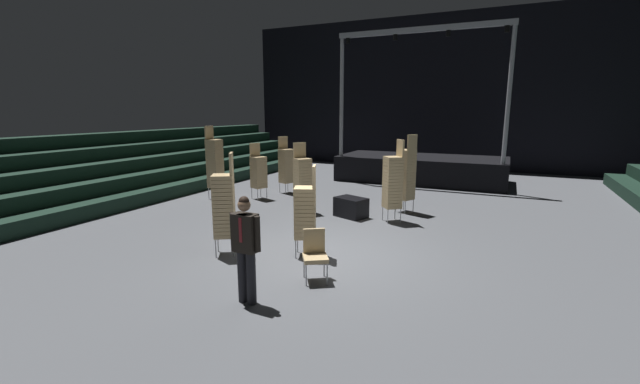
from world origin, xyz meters
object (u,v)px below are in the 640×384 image
(chair_stack_mid_centre, at_px, (224,205))
(chair_stack_mid_right, at_px, (302,178))
(equipment_road_case, at_px, (351,207))
(loose_chair_near_man, at_px, (315,252))
(man_with_tie, at_px, (245,243))
(chair_stack_rear_right, at_px, (305,211))
(chair_stack_rear_left, at_px, (286,165))
(chair_stack_front_right, at_px, (406,174))
(chair_stack_rear_centre, at_px, (258,171))
(stage_riser, at_px, (421,167))
(chair_stack_mid_left, at_px, (393,181))
(chair_stack_front_left, at_px, (215,163))

(chair_stack_mid_centre, bearing_deg, chair_stack_mid_right, -28.84)
(chair_stack_mid_centre, xyz_separation_m, equipment_road_case, (1.35, 4.12, -0.82))
(chair_stack_mid_right, xyz_separation_m, loose_chair_near_man, (2.53, -4.41, -0.53))
(man_with_tie, xyz_separation_m, chair_stack_rear_right, (-0.13, 2.37, -0.03))
(chair_stack_rear_left, distance_m, equipment_road_case, 4.23)
(chair_stack_front_right, distance_m, chair_stack_rear_centre, 5.15)
(stage_riser, distance_m, chair_stack_front_right, 5.93)
(chair_stack_mid_left, height_order, loose_chair_near_man, chair_stack_mid_left)
(chair_stack_mid_right, bearing_deg, chair_stack_rear_right, 65.83)
(chair_stack_mid_centre, distance_m, loose_chair_near_man, 2.45)
(stage_riser, bearing_deg, chair_stack_rear_centre, -126.07)
(stage_riser, height_order, chair_stack_rear_centre, stage_riser)
(man_with_tie, height_order, chair_stack_rear_left, chair_stack_rear_left)
(chair_stack_mid_left, bearing_deg, chair_stack_rear_right, 125.94)
(chair_stack_rear_left, xyz_separation_m, chair_stack_rear_right, (3.73, -5.75, -0.08))
(stage_riser, relative_size, chair_stack_rear_left, 3.31)
(chair_stack_front_right, xyz_separation_m, chair_stack_rear_centre, (-5.14, -0.28, -0.21))
(chair_stack_mid_left, height_order, chair_stack_mid_right, chair_stack_mid_left)
(stage_riser, height_order, chair_stack_mid_left, stage_riser)
(chair_stack_front_left, distance_m, chair_stack_mid_centre, 5.94)
(man_with_tie, bearing_deg, chair_stack_mid_right, -69.38)
(chair_stack_front_left, relative_size, chair_stack_rear_left, 1.20)
(equipment_road_case, bearing_deg, chair_stack_rear_left, 146.58)
(chair_stack_rear_right, relative_size, loose_chair_near_man, 2.08)
(chair_stack_mid_right, height_order, chair_stack_rear_right, chair_stack_mid_right)
(stage_riser, height_order, chair_stack_mid_right, stage_riser)
(stage_riser, relative_size, chair_stack_mid_right, 3.31)
(stage_riser, relative_size, chair_stack_rear_right, 3.60)
(chair_stack_front_left, distance_m, chair_stack_rear_left, 2.63)
(stage_riser, xyz_separation_m, chair_stack_mid_left, (0.59, -7.11, 0.51))
(chair_stack_rear_right, bearing_deg, stage_riser, -24.11)
(equipment_road_case, bearing_deg, chair_stack_front_right, 44.15)
(chair_stack_front_left, relative_size, chair_stack_front_right, 1.07)
(chair_stack_rear_right, bearing_deg, loose_chair_near_man, -167.69)
(chair_stack_mid_right, distance_m, chair_stack_mid_centre, 4.00)
(chair_stack_mid_centre, xyz_separation_m, loose_chair_near_man, (2.35, -0.41, -0.58))
(chair_stack_mid_left, height_order, chair_stack_rear_left, chair_stack_mid_left)
(equipment_road_case, distance_m, loose_chair_near_man, 4.64)
(chair_stack_front_right, distance_m, chair_stack_mid_right, 3.15)
(equipment_road_case, bearing_deg, stage_riser, 84.92)
(stage_riser, distance_m, chair_stack_rear_centre, 7.61)
(chair_stack_front_left, height_order, chair_stack_mid_centre, chair_stack_front_left)
(chair_stack_rear_right, bearing_deg, chair_stack_front_left, 33.15)
(chair_stack_mid_centre, xyz_separation_m, chair_stack_rear_left, (-2.12, 6.41, -0.04))
(stage_riser, relative_size, chair_stack_front_right, 2.96)
(chair_stack_mid_left, relative_size, chair_stack_rear_centre, 1.17)
(chair_stack_front_left, height_order, chair_stack_mid_right, chair_stack_front_left)
(chair_stack_mid_left, distance_m, loose_chair_near_man, 4.59)
(chair_stack_rear_left, xyz_separation_m, equipment_road_case, (3.47, -2.29, -0.78))
(stage_riser, relative_size, chair_stack_mid_centre, 3.19)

